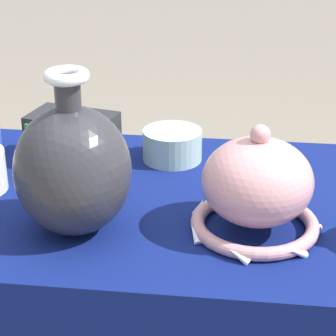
% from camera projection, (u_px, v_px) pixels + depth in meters
% --- Properties ---
extents(display_table, '(1.24, 0.57, 0.73)m').
position_uv_depth(display_table, '(178.00, 248.00, 1.17)').
color(display_table, '#38383D').
rests_on(display_table, ground_plane).
extents(vase_tall_bulbous, '(0.18, 0.18, 0.26)m').
position_uv_depth(vase_tall_bulbous, '(73.00, 169.00, 1.01)').
color(vase_tall_bulbous, '#2D2D33').
rests_on(vase_tall_bulbous, display_table).
extents(vase_dome_bell, '(0.21, 0.22, 0.18)m').
position_uv_depth(vase_dome_bell, '(257.00, 189.00, 1.02)').
color(vase_dome_bell, '#D19399').
rests_on(vase_dome_bell, display_table).
extents(mosaic_tile_box, '(0.18, 0.14, 0.10)m').
position_uv_depth(mosaic_tile_box, '(73.00, 139.00, 1.27)').
color(mosaic_tile_box, '#232328').
rests_on(mosaic_tile_box, display_table).
extents(pot_squat_celadon, '(0.12, 0.12, 0.06)m').
position_uv_depth(pot_squat_celadon, '(172.00, 145.00, 1.29)').
color(pot_squat_celadon, '#A8CCB7').
rests_on(pot_squat_celadon, display_table).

